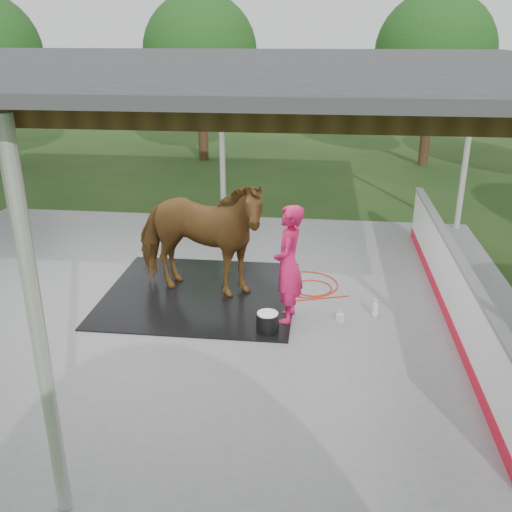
# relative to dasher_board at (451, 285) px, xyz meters

# --- Properties ---
(ground) EXTENTS (100.00, 100.00, 0.00)m
(ground) POSITION_rel_dasher_board_xyz_m (-4.60, 0.00, -0.59)
(ground) COLOR #1E3814
(concrete_slab) EXTENTS (12.00, 10.00, 0.05)m
(concrete_slab) POSITION_rel_dasher_board_xyz_m (-4.60, 0.00, -0.57)
(concrete_slab) COLOR slate
(concrete_slab) RESTS_ON ground
(pavilion_structure) EXTENTS (12.60, 10.60, 4.05)m
(pavilion_structure) POSITION_rel_dasher_board_xyz_m (-4.60, -0.00, 3.37)
(pavilion_structure) COLOR beige
(pavilion_structure) RESTS_ON ground
(dasher_board) EXTENTS (0.16, 8.00, 1.15)m
(dasher_board) POSITION_rel_dasher_board_xyz_m (0.00, 0.00, 0.00)
(dasher_board) COLOR red
(dasher_board) RESTS_ON concrete_slab
(tree_belt) EXTENTS (28.00, 28.00, 5.80)m
(tree_belt) POSITION_rel_dasher_board_xyz_m (-4.30, 0.90, 3.20)
(tree_belt) COLOR #382314
(tree_belt) RESTS_ON ground
(rubber_mat) EXTENTS (3.38, 3.17, 0.03)m
(rubber_mat) POSITION_rel_dasher_board_xyz_m (-4.28, 0.32, -0.53)
(rubber_mat) COLOR black
(rubber_mat) RESTS_ON concrete_slab
(horse) EXTENTS (2.71, 1.61, 2.15)m
(horse) POSITION_rel_dasher_board_xyz_m (-4.28, 0.32, 0.56)
(horse) COLOR brown
(horse) RESTS_ON rubber_mat
(handler) EXTENTS (0.52, 0.74, 1.95)m
(handler) POSITION_rel_dasher_board_xyz_m (-2.66, -0.47, 0.43)
(handler) COLOR #D41653
(handler) RESTS_ON concrete_slab
(wash_bucket) EXTENTS (0.36, 0.36, 0.33)m
(wash_bucket) POSITION_rel_dasher_board_xyz_m (-2.94, -0.93, -0.37)
(wash_bucket) COLOR black
(wash_bucket) RESTS_ON concrete_slab
(soap_bottle_a) EXTENTS (0.17, 0.17, 0.31)m
(soap_bottle_a) POSITION_rel_dasher_board_xyz_m (-1.21, -0.19, -0.39)
(soap_bottle_a) COLOR silver
(soap_bottle_a) RESTS_ON concrete_slab
(soap_bottle_b) EXTENTS (0.14, 0.14, 0.22)m
(soap_bottle_b) POSITION_rel_dasher_board_xyz_m (-1.79, -0.47, -0.43)
(soap_bottle_b) COLOR #338CD8
(soap_bottle_b) RESTS_ON concrete_slab
(hose_coil) EXTENTS (2.00, 1.84, 0.02)m
(hose_coil) POSITION_rel_dasher_board_xyz_m (-2.62, 0.67, -0.53)
(hose_coil) COLOR red
(hose_coil) RESTS_ON concrete_slab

